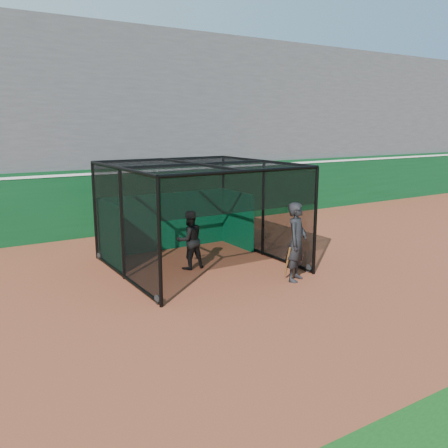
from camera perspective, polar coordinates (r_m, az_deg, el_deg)
ground at (r=11.41m, az=1.11°, el=-9.20°), size 120.00×120.00×0.00m
outfield_wall at (r=18.58m, az=-13.34°, el=2.81°), size 50.00×0.50×2.50m
grandstand at (r=21.98m, az=-17.00°, el=12.31°), size 50.00×7.85×8.95m
batting_cage at (r=13.80m, az=-3.08°, el=0.95°), size 4.74×4.88×3.00m
batter at (r=13.67m, az=-4.17°, el=-1.92°), size 0.84×0.66×1.71m
on_deck_player at (r=12.70m, az=8.72°, el=-2.16°), size 0.92×0.83×2.12m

